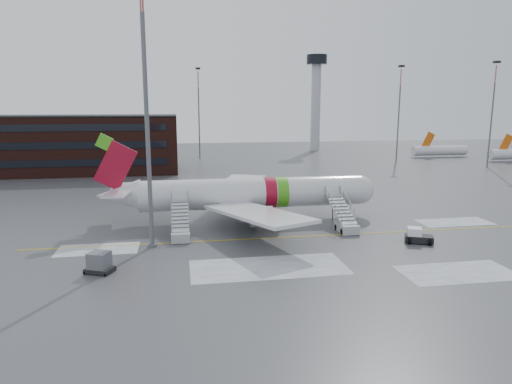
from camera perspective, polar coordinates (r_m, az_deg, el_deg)
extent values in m
plane|color=#494C4F|center=(52.07, 5.95, -5.24)|extent=(260.00, 260.00, 0.00)
cylinder|color=silver|center=(57.20, -0.33, -0.12)|extent=(28.00, 3.80, 3.80)
sphere|color=silver|center=(60.99, 12.76, 0.29)|extent=(3.80, 3.80, 3.80)
cube|color=black|center=(61.31, 13.68, 0.78)|extent=(1.09, 1.60, 0.97)
cone|color=silver|center=(56.91, -16.86, -0.39)|extent=(5.20, 3.72, 3.72)
cube|color=maroon|center=(56.37, -17.15, 3.15)|extent=(5.27, 0.30, 6.09)
cube|color=#49AF1C|center=(56.25, -18.43, 5.93)|extent=(2.16, 0.26, 2.16)
cube|color=silver|center=(59.31, -16.40, 0.71)|extent=(3.07, 4.85, 0.18)
cube|color=silver|center=(54.23, -17.02, -0.23)|extent=(3.07, 4.85, 0.18)
cube|color=silver|center=(65.44, -2.40, 0.72)|extent=(10.72, 15.97, 1.13)
cube|color=silver|center=(48.96, 0.11, -2.70)|extent=(10.72, 15.97, 1.13)
cylinder|color=silver|center=(62.69, -0.65, -0.98)|extent=(3.40, 2.10, 2.10)
cylinder|color=silver|center=(52.70, 1.12, -3.24)|extent=(3.40, 2.10, 2.10)
cylinder|color=#595B60|center=(60.78, 10.91, -2.17)|extent=(0.20, 0.20, 1.80)
cylinder|color=black|center=(60.89, 10.90, -2.59)|extent=(0.90, 0.56, 0.90)
cylinder|color=black|center=(60.08, -1.17, -2.57)|extent=(0.90, 0.56, 0.90)
cylinder|color=black|center=(55.47, -0.44, -3.70)|extent=(0.90, 0.56, 0.90)
cube|color=#ABAEB2|center=(53.44, 11.28, -4.36)|extent=(2.00, 3.20, 1.00)
cube|color=#ABAEB2|center=(54.95, 10.57, -2.12)|extent=(1.90, 5.87, 2.52)
cube|color=#ABAEB2|center=(57.75, 9.49, -0.27)|extent=(1.90, 1.40, 0.15)
cylinder|color=#595B60|center=(57.72, 9.57, -2.00)|extent=(0.16, 0.16, 3.40)
cylinder|color=black|center=(52.28, 10.74, -4.91)|extent=(0.25, 0.70, 0.70)
cylinder|color=black|center=(54.71, 11.79, -4.24)|extent=(0.25, 0.70, 0.70)
cube|color=#A8ABAF|center=(50.06, -9.40, -5.33)|extent=(2.00, 3.20, 1.00)
cube|color=#A8ABAF|center=(51.67, -9.48, -2.90)|extent=(1.90, 5.87, 2.52)
cube|color=#A8ABAF|center=(54.63, -9.53, -0.90)|extent=(1.90, 1.40, 0.15)
cylinder|color=#595B60|center=(54.61, -9.47, -2.73)|extent=(0.16, 0.16, 3.40)
cylinder|color=black|center=(49.17, -10.44, -5.90)|extent=(0.25, 0.70, 0.70)
cylinder|color=black|center=(51.08, -8.39, -5.20)|extent=(0.25, 0.70, 0.70)
cube|color=black|center=(51.41, 19.70, -5.51)|extent=(3.18, 2.51, 0.70)
cube|color=white|center=(51.18, 19.19, -4.73)|extent=(1.85, 1.85, 0.90)
cube|color=black|center=(51.09, 19.22, -4.35)|extent=(1.63, 1.68, 0.15)
cylinder|color=black|center=(50.67, 18.64, -5.80)|extent=(0.56, 0.77, 0.70)
cylinder|color=black|center=(50.89, 20.90, -5.88)|extent=(0.56, 0.77, 0.70)
cylinder|color=black|center=(52.02, 18.52, -5.36)|extent=(0.56, 0.77, 0.70)
cylinder|color=black|center=(52.23, 20.73, -5.44)|extent=(0.56, 0.77, 0.70)
cube|color=black|center=(42.45, -18.94, -9.16)|extent=(2.71, 2.40, 0.36)
cube|color=slate|center=(42.18, -19.01, -8.12)|extent=(2.11, 2.06, 1.53)
cylinder|color=black|center=(42.01, -20.48, -9.63)|extent=(0.29, 0.35, 0.31)
cylinder|color=black|center=(42.99, -17.43, -8.96)|extent=(0.29, 0.35, 0.31)
cylinder|color=#595B60|center=(46.37, -13.41, 6.97)|extent=(0.44, 0.44, 22.93)
cylinder|color=#595B60|center=(48.40, -12.83, -6.51)|extent=(0.90, 0.90, 0.30)
cube|color=#3F1E16|center=(108.18, -26.55, 5.23)|extent=(62.00, 16.00, 12.00)
cube|color=black|center=(107.89, -26.82, 8.45)|extent=(62.00, 16.00, 0.40)
cube|color=black|center=(100.82, -27.71, 3.09)|extent=(58.00, 0.12, 1.40)
cube|color=black|center=(100.49, -27.88, 5.06)|extent=(58.00, 0.12, 1.40)
cube|color=black|center=(100.28, -28.06, 7.05)|extent=(58.00, 0.12, 1.40)
cylinder|color=#B2B5BA|center=(149.68, 7.47, 10.55)|extent=(3.00, 3.00, 28.00)
cylinder|color=black|center=(150.35, 7.61, 16.08)|extent=(6.40, 6.40, 3.00)
cylinder|color=#595B60|center=(123.51, 17.35, 8.09)|extent=(0.36, 0.36, 19.20)
cylinder|color=#CC7272|center=(123.61, 17.66, 13.43)|extent=(0.32, 0.32, 4.32)
cube|color=black|center=(123.80, 17.73, 14.76)|extent=(1.20, 1.20, 0.50)
cylinder|color=#595B60|center=(126.40, -7.12, 8.54)|extent=(0.36, 0.36, 19.20)
cylinder|color=#CC7272|center=(126.50, -7.25, 13.76)|extent=(0.32, 0.32, 4.32)
cube|color=black|center=(126.69, -7.28, 15.06)|extent=(1.20, 1.20, 0.50)
cylinder|color=#595B60|center=(120.00, 27.29, 7.33)|extent=(0.36, 0.36, 19.20)
cylinder|color=#CC7272|center=(120.10, 27.77, 12.81)|extent=(0.32, 0.32, 4.32)
cube|color=black|center=(120.30, 27.90, 14.17)|extent=(1.20, 1.20, 0.50)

